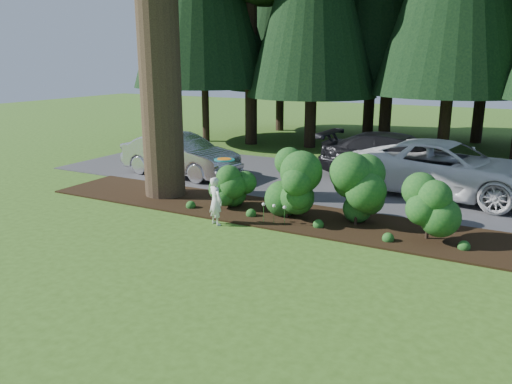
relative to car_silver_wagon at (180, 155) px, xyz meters
The scene contains 10 objects.
ground 8.30m from the car_silver_wagon, 45.17° to the right, with size 80.00×80.00×0.00m, color #355919.
mulch_bed 6.43m from the car_silver_wagon, 24.15° to the right, with size 16.00×2.50×0.05m, color black.
driveway 6.10m from the car_silver_wagon, 15.70° to the left, with size 22.00×6.00×0.03m, color #38383A.
shrub_row 7.14m from the car_silver_wagon, 22.44° to the right, with size 6.53×1.60×1.61m.
lily_cluster 6.53m from the car_silver_wagon, 32.06° to the right, with size 0.69×0.09×0.57m.
car_silver_wagon is the anchor object (origin of this frame).
car_white_suv 9.14m from the car_silver_wagon, 10.22° to the left, with size 2.80×6.08×1.69m, color white.
car_dark_suv 7.81m from the car_silver_wagon, 22.36° to the left, with size 2.27×5.59×1.62m, color black.
child 5.86m from the car_silver_wagon, 44.67° to the right, with size 0.46×0.30×1.27m, color white.
frisbee 6.21m from the car_silver_wagon, 42.92° to the right, with size 0.51×0.51×0.04m.
Camera 1 is at (5.09, -8.66, 4.17)m, focal length 35.00 mm.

